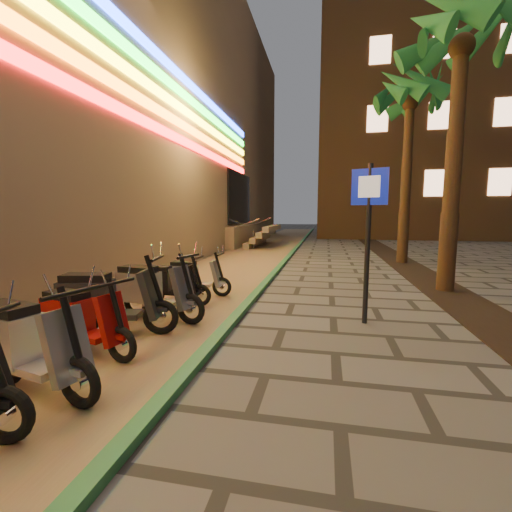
% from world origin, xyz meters
% --- Properties ---
extents(ground, '(120.00, 120.00, 0.00)m').
position_xyz_m(ground, '(0.00, 0.00, 0.00)').
color(ground, '#474442').
rests_on(ground, ground).
extents(parking_strip, '(3.40, 60.00, 0.01)m').
position_xyz_m(parking_strip, '(-2.60, 10.00, 0.01)').
color(parking_strip, '#8C7251').
rests_on(parking_strip, ground).
extents(green_curb, '(0.18, 60.00, 0.10)m').
position_xyz_m(green_curb, '(-0.90, 10.00, 0.05)').
color(green_curb, '#2A713F').
rests_on(green_curb, ground).
extents(planting_strip, '(1.20, 40.00, 0.02)m').
position_xyz_m(planting_strip, '(3.60, 5.00, 0.01)').
color(planting_strip, black).
rests_on(planting_strip, ground).
extents(apartment_block, '(18.00, 16.06, 25.00)m').
position_xyz_m(apartment_block, '(9.00, 32.00, 12.50)').
color(apartment_block, brown).
rests_on(apartment_block, ground).
extents(palm_c, '(2.97, 3.02, 6.91)m').
position_xyz_m(palm_c, '(3.60, 7.00, 5.73)').
color(palm_c, '#472D19').
rests_on(palm_c, ground).
extents(palm_d, '(2.97, 3.02, 7.16)m').
position_xyz_m(palm_d, '(3.60, 12.00, 5.94)').
color(palm_d, '#472D19').
rests_on(palm_d, ground).
extents(pedestrian_sign, '(0.57, 0.24, 2.73)m').
position_xyz_m(pedestrian_sign, '(1.36, 3.96, 1.77)').
color(pedestrian_sign, black).
rests_on(pedestrian_sign, ground).
extents(scooter_5, '(1.73, 0.80, 1.22)m').
position_xyz_m(scooter_5, '(-2.46, 0.82, 0.53)').
color(scooter_5, black).
rests_on(scooter_5, ground).
extents(scooter_6, '(1.56, 0.73, 1.10)m').
position_xyz_m(scooter_6, '(-2.58, 1.81, 0.48)').
color(scooter_6, black).
rests_on(scooter_6, ground).
extents(scooter_7, '(1.81, 0.85, 1.28)m').
position_xyz_m(scooter_7, '(-2.70, 2.52, 0.56)').
color(scooter_7, black).
rests_on(scooter_7, ground).
extents(scooter_8, '(1.77, 0.78, 1.24)m').
position_xyz_m(scooter_8, '(-2.41, 3.43, 0.54)').
color(scooter_8, black).
rests_on(scooter_8, ground).
extents(scooter_9, '(1.50, 0.53, 1.06)m').
position_xyz_m(scooter_9, '(-2.56, 4.40, 0.46)').
color(scooter_9, black).
rests_on(scooter_9, ground).
extents(scooter_10, '(1.46, 0.51, 1.03)m').
position_xyz_m(scooter_10, '(-2.35, 5.29, 0.45)').
color(scooter_10, black).
rests_on(scooter_10, ground).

